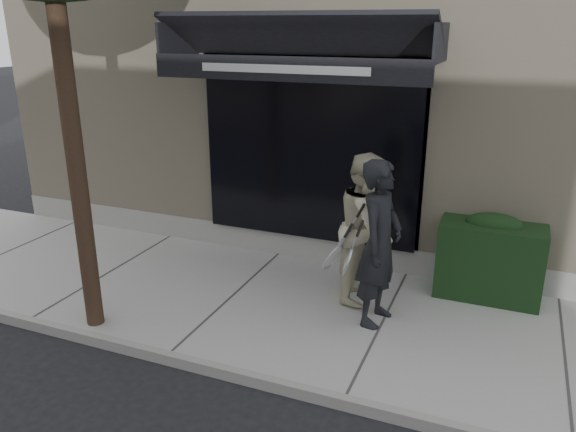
% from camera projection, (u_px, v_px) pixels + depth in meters
% --- Properties ---
extents(ground, '(80.00, 80.00, 0.00)m').
position_uv_depth(ground, '(382.00, 331.00, 6.79)').
color(ground, black).
rests_on(ground, ground).
extents(sidewalk, '(20.00, 3.00, 0.12)m').
position_uv_depth(sidewalk, '(382.00, 327.00, 6.77)').
color(sidewalk, '#9D9E98').
rests_on(sidewalk, ground).
extents(curb, '(20.00, 0.10, 0.14)m').
position_uv_depth(curb, '(345.00, 402.00, 5.41)').
color(curb, gray).
rests_on(curb, ground).
extents(building_facade, '(14.30, 8.04, 5.64)m').
position_uv_depth(building_facade, '(452.00, 69.00, 10.24)').
color(building_facade, beige).
rests_on(building_facade, ground).
extents(hedge, '(1.30, 0.70, 1.14)m').
position_uv_depth(hedge, '(490.00, 257.00, 7.28)').
color(hedge, black).
rests_on(hedge, sidewalk).
extents(pedestrian_front, '(0.87, 0.89, 1.99)m').
position_uv_depth(pedestrian_front, '(379.00, 244.00, 6.49)').
color(pedestrian_front, black).
rests_on(pedestrian_front, sidewalk).
extents(pedestrian_back, '(0.75, 0.95, 1.92)m').
position_uv_depth(pedestrian_back, '(367.00, 228.00, 7.11)').
color(pedestrian_back, beige).
rests_on(pedestrian_back, sidewalk).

